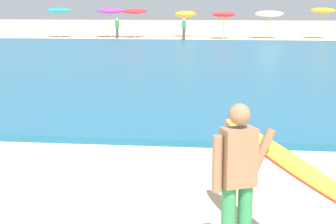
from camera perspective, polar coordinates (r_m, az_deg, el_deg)
name	(u,v)px	position (r m, az deg, el deg)	size (l,w,h in m)	color
sea	(156,62)	(23.95, -1.36, 5.51)	(120.00, 28.00, 0.14)	#1E6084
surfer_with_board	(262,168)	(5.47, 10.25, -6.02)	(1.52, 2.78, 1.73)	#338E56
beach_umbrella_0	(59,10)	(42.93, -11.84, 10.82)	(1.97, 1.98, 2.36)	beige
beach_umbrella_1	(111,11)	(42.55, -6.30, 10.94)	(2.20, 2.22, 2.38)	beige
beach_umbrella_2	(135,11)	(41.84, -3.67, 10.92)	(1.97, 1.99, 2.32)	beige
beach_umbrella_3	(186,14)	(42.94, 1.93, 10.64)	(1.74, 1.76, 2.11)	beige
beach_umbrella_4	(224,15)	(40.59, 6.12, 10.53)	(1.76, 1.77, 2.06)	beige
beach_umbrella_5	(269,14)	(41.58, 11.01, 10.49)	(2.19, 2.19, 2.13)	beige
beach_umbrella_6	(323,10)	(42.47, 16.57, 10.60)	(1.85, 1.87, 2.40)	beige
beachgoer_near_row_left	(184,28)	(39.80, 1.74, 9.14)	(0.32, 0.20, 1.58)	#383842
beachgoer_near_row_mid	(117,27)	(41.14, -5.58, 9.18)	(0.32, 0.20, 1.58)	#383842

